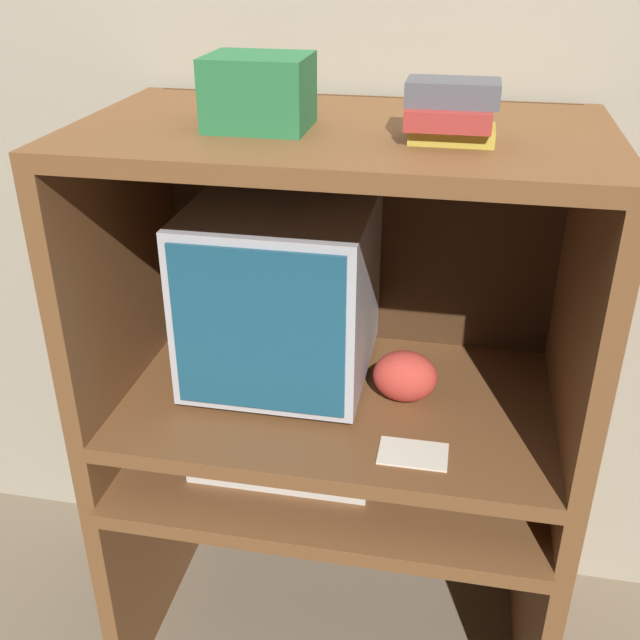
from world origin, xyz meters
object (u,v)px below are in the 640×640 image
object	(u,v)px
storage_box	(259,92)
mouse	(398,484)
crt_monitor	(282,291)
keyboard	(283,466)
book_stack	(451,111)
snack_bag	(405,376)

from	to	relation	value
storage_box	mouse	bearing A→B (deg)	-12.32
crt_monitor	mouse	xyz separation A→B (m)	(0.30, -0.18, -0.36)
keyboard	storage_box	world-z (taller)	storage_box
book_stack	keyboard	bearing A→B (deg)	-177.62
keyboard	snack_bag	xyz separation A→B (m)	(0.26, 0.11, 0.20)
crt_monitor	storage_box	size ratio (longest dim) A/B	2.26
crt_monitor	book_stack	distance (m)	0.58
snack_bag	storage_box	size ratio (longest dim) A/B	0.77
book_stack	storage_box	size ratio (longest dim) A/B	0.85
mouse	book_stack	world-z (taller)	book_stack
snack_bag	storage_box	bearing A→B (deg)	-168.72
mouse	storage_box	bearing A→B (deg)	167.68
mouse	book_stack	size ratio (longest dim) A/B	0.38
mouse	storage_box	distance (m)	0.87
keyboard	snack_bag	world-z (taller)	snack_bag
book_stack	storage_box	distance (m)	0.35
keyboard	book_stack	distance (m)	0.86
keyboard	mouse	xyz separation A→B (m)	(0.26, -0.01, 0.00)
keyboard	book_stack	xyz separation A→B (m)	(0.31, 0.01, 0.80)
snack_bag	book_stack	distance (m)	0.61
keyboard	mouse	world-z (taller)	mouse
crt_monitor	book_stack	bearing A→B (deg)	-23.74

